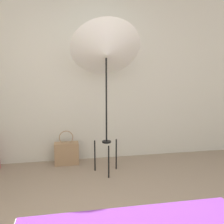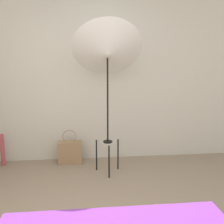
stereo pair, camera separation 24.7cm
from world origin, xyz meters
The scene contains 3 objects.
wall_back centered at (0.00, 2.39, 1.30)m, with size 8.00×0.05×2.60m.
photo_umbrella centered at (0.27, 1.78, 1.69)m, with size 0.95×0.74×2.11m.
tote_bag centered at (-0.29, 2.18, 0.18)m, with size 0.37×0.15×0.54m.
Camera 1 is at (-0.28, -1.72, 1.59)m, focal length 42.00 mm.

